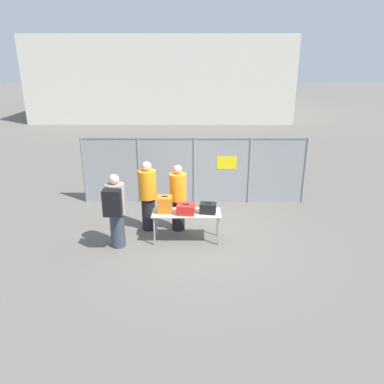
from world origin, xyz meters
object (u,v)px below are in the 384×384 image
at_px(utility_trailer, 242,175).
at_px(security_worker_far, 148,195).
at_px(suitcase_orange, 165,204).
at_px(security_worker_near, 178,197).
at_px(inspection_table, 187,215).
at_px(suitcase_black, 208,208).
at_px(traveler_hooded, 116,209).
at_px(suitcase_red, 186,209).

bearing_deg(utility_trailer, security_worker_far, -129.16).
distance_m(suitcase_orange, security_worker_far, 0.78).
bearing_deg(security_worker_near, inspection_table, 117.12).
relative_size(suitcase_orange, security_worker_far, 0.23).
distance_m(security_worker_near, utility_trailer, 4.13).
bearing_deg(security_worker_far, suitcase_black, 149.51).
bearing_deg(suitcase_black, traveler_hooded, -171.29).
distance_m(inspection_table, suitcase_red, 0.20).
relative_size(suitcase_black, traveler_hooded, 0.23).
relative_size(traveler_hooded, security_worker_near, 1.03).
distance_m(suitcase_black, utility_trailer, 4.43).
bearing_deg(suitcase_black, suitcase_orange, 176.66).
height_order(suitcase_black, traveler_hooded, traveler_hooded).
bearing_deg(traveler_hooded, suitcase_black, -0.93).
xyz_separation_m(inspection_table, security_worker_far, (-1.00, 0.64, 0.27)).
bearing_deg(suitcase_red, security_worker_far, 144.07).
bearing_deg(suitcase_orange, security_worker_far, 127.89).
height_order(security_worker_near, security_worker_far, security_worker_far).
relative_size(suitcase_orange, security_worker_near, 0.24).
height_order(suitcase_red, suitcase_black, suitcase_black).
distance_m(suitcase_orange, security_worker_near, 0.67).
height_order(security_worker_far, utility_trailer, security_worker_far).
xyz_separation_m(suitcase_black, security_worker_far, (-1.51, 0.68, 0.08)).
bearing_deg(traveler_hooded, security_worker_near, 25.74).
bearing_deg(suitcase_orange, traveler_hooded, -160.70).
distance_m(suitcase_red, suitcase_black, 0.53).
distance_m(inspection_table, traveler_hooded, 1.70).
bearing_deg(inspection_table, utility_trailer, 65.86).
height_order(suitcase_black, security_worker_near, security_worker_near).
bearing_deg(utility_trailer, security_worker_near, -120.64).
bearing_deg(utility_trailer, suitcase_black, -107.83).
xyz_separation_m(suitcase_orange, security_worker_far, (-0.48, 0.62, 0.01)).
height_order(suitcase_orange, security_worker_near, security_worker_near).
relative_size(suitcase_red, traveler_hooded, 0.25).
bearing_deg(security_worker_far, suitcase_orange, 121.53).
height_order(suitcase_black, utility_trailer, suitcase_black).
bearing_deg(traveler_hooded, security_worker_far, 48.41).
height_order(inspection_table, suitcase_orange, suitcase_orange).
height_order(traveler_hooded, security_worker_far, security_worker_far).
xyz_separation_m(traveler_hooded, utility_trailer, (3.49, 4.52, -0.58)).
bearing_deg(suitcase_orange, security_worker_near, 64.21).
bearing_deg(security_worker_far, traveler_hooded, 51.68).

